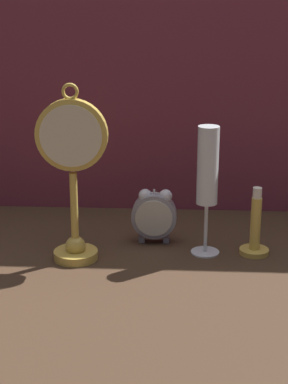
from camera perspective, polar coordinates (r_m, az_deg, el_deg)
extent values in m
plane|color=#422D1E|center=(1.16, -0.23, -6.75)|extent=(4.00, 4.00, 0.00)
cube|color=brown|center=(1.39, 0.59, 12.07)|extent=(1.62, 0.01, 0.69)
cylinder|color=gold|center=(1.20, -6.08, -5.56)|extent=(0.08, 0.08, 0.02)
sphere|color=gold|center=(1.19, -6.11, -4.77)|extent=(0.04, 0.04, 0.04)
cylinder|color=gold|center=(1.17, -6.21, -1.82)|extent=(0.01, 0.01, 0.15)
cylinder|color=gold|center=(1.13, -6.46, 5.06)|extent=(0.13, 0.02, 0.13)
cylinder|color=beige|center=(1.12, -6.54, 4.95)|extent=(0.11, 0.00, 0.11)
torus|color=gold|center=(1.12, -6.59, 8.86)|extent=(0.03, 0.01, 0.03)
cube|color=gray|center=(1.27, -0.21, -4.21)|extent=(0.01, 0.01, 0.01)
cube|color=gray|center=(1.27, 1.98, -4.25)|extent=(0.01, 0.01, 0.01)
cylinder|color=gray|center=(1.25, 0.90, -2.11)|extent=(0.09, 0.03, 0.09)
cylinder|color=beige|center=(1.24, 0.87, -2.37)|extent=(0.07, 0.00, 0.07)
sphere|color=silver|center=(1.24, -0.11, -0.33)|extent=(0.03, 0.03, 0.03)
sphere|color=silver|center=(1.24, 1.93, -0.36)|extent=(0.03, 0.03, 0.03)
cylinder|color=silver|center=(1.24, 0.91, -0.11)|extent=(0.00, 0.00, 0.02)
cylinder|color=silver|center=(1.23, 5.45, -5.27)|extent=(0.05, 0.05, 0.01)
cylinder|color=silver|center=(1.21, 5.52, -3.10)|extent=(0.01, 0.01, 0.09)
cylinder|color=white|center=(1.17, 5.69, 2.36)|extent=(0.04, 0.04, 0.15)
cylinder|color=beige|center=(1.18, 5.65, 1.17)|extent=(0.03, 0.03, 0.09)
cylinder|color=gold|center=(1.23, 9.75, -5.21)|extent=(0.06, 0.06, 0.01)
cylinder|color=gold|center=(1.21, 9.89, -2.79)|extent=(0.02, 0.02, 0.10)
cylinder|color=silver|center=(1.19, 10.04, -0.07)|extent=(0.02, 0.02, 0.02)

